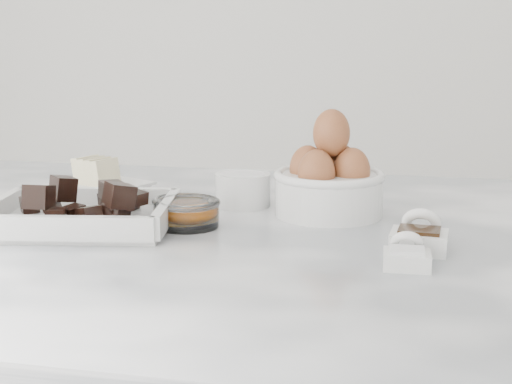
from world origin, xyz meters
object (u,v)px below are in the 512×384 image
at_px(butter_plate, 97,181).
at_px(sugar_ramekin, 243,188).
at_px(egg_bowl, 329,181).
at_px(zest_bowl, 188,212).
at_px(salt_spoon, 407,255).
at_px(vanilla_spoon, 420,236).
at_px(honey_bowl, 181,210).
at_px(chocolate_dish, 81,209).

relative_size(butter_plate, sugar_ramekin, 2.14).
height_order(egg_bowl, zest_bowl, egg_bowl).
xyz_separation_m(sugar_ramekin, egg_bowl, (0.12, -0.03, 0.02)).
bearing_deg(salt_spoon, vanilla_spoon, 78.29).
bearing_deg(honey_bowl, zest_bowl, -50.86).
bearing_deg(honey_bowl, chocolate_dish, -156.22).
bearing_deg(vanilla_spoon, honey_bowl, 168.57).
bearing_deg(butter_plate, honey_bowl, -39.45).
relative_size(sugar_ramekin, salt_spoon, 1.31).
height_order(sugar_ramekin, honey_bowl, sugar_ramekin).
xyz_separation_m(chocolate_dish, honey_bowl, (0.11, 0.05, -0.01)).
xyz_separation_m(chocolate_dish, vanilla_spoon, (0.41, -0.01, -0.01)).
distance_m(egg_bowl, vanilla_spoon, 0.18).
xyz_separation_m(butter_plate, vanilla_spoon, (0.48, -0.21, -0.00)).
relative_size(zest_bowl, vanilla_spoon, 1.03).
height_order(butter_plate, zest_bowl, butter_plate).
height_order(chocolate_dish, zest_bowl, chocolate_dish).
relative_size(honey_bowl, salt_spoon, 1.26).
xyz_separation_m(honey_bowl, vanilla_spoon, (0.29, -0.06, -0.00)).
xyz_separation_m(chocolate_dish, sugar_ramekin, (0.17, 0.16, 0.00)).
distance_m(zest_bowl, salt_spoon, 0.29).
distance_m(egg_bowl, honey_bowl, 0.20).
relative_size(chocolate_dish, butter_plate, 1.50).
relative_size(egg_bowl, zest_bowl, 1.82).
distance_m(egg_bowl, salt_spoon, 0.23).
distance_m(butter_plate, honey_bowl, 0.24).
height_order(egg_bowl, vanilla_spoon, egg_bowl).
bearing_deg(zest_bowl, egg_bowl, 31.08).
height_order(sugar_ramekin, zest_bowl, sugar_ramekin).
height_order(zest_bowl, salt_spoon, salt_spoon).
relative_size(sugar_ramekin, vanilla_spoon, 0.99).
bearing_deg(vanilla_spoon, salt_spoon, -101.71).
bearing_deg(egg_bowl, chocolate_dish, -155.97).
relative_size(butter_plate, vanilla_spoon, 2.11).
bearing_deg(zest_bowl, sugar_ramekin, 72.49).
bearing_deg(egg_bowl, sugar_ramekin, 167.02).
bearing_deg(salt_spoon, butter_plate, 149.37).
relative_size(chocolate_dish, zest_bowl, 3.07).
relative_size(honey_bowl, zest_bowl, 0.92).
distance_m(butter_plate, sugar_ramekin, 0.24).
relative_size(vanilla_spoon, salt_spoon, 1.33).
xyz_separation_m(chocolate_dish, zest_bowl, (0.13, 0.03, -0.00)).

